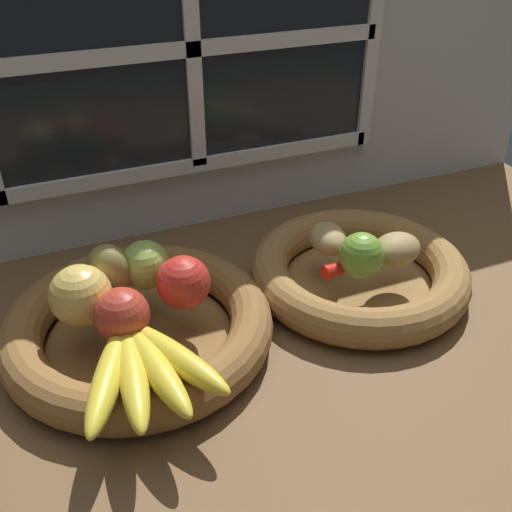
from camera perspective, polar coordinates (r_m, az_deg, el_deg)
name	(u,v)px	position (r cm, az deg, el deg)	size (l,w,h in cm)	color
ground_plane	(262,321)	(86.10, 0.60, -6.36)	(140.00, 90.00, 3.00)	brown
back_wall	(189,66)	(98.01, -6.48, 17.87)	(140.00, 4.60, 55.00)	silver
fruit_bowl_left	(139,327)	(80.23, -11.28, -6.73)	(35.79, 35.79, 5.66)	brown
fruit_bowl_right	(359,272)	(90.39, 9.93, -1.50)	(32.96, 32.96, 5.66)	olive
apple_golden_left	(81,295)	(75.76, -16.62, -3.68)	(7.79, 7.79, 7.79)	#DBB756
apple_green_back	(145,265)	(80.51, -10.67, -0.84)	(6.73, 6.73, 6.73)	#99B74C
apple_red_right	(183,282)	(76.03, -7.05, -2.57)	(7.05, 7.05, 7.05)	red
apple_red_front	(122,315)	(72.22, -12.86, -5.58)	(6.72, 6.72, 6.72)	#B73828
pear_brown	(110,270)	(79.64, -14.02, -1.37)	(6.18, 5.25, 7.53)	olive
banana_bunch_front	(142,366)	(67.56, -10.97, -10.47)	(17.56, 19.05, 3.19)	yellow
potato_oblong	(328,238)	(88.07, 6.98, 1.70)	(7.27, 5.45, 4.11)	tan
potato_small	(396,249)	(86.94, 13.45, 0.65)	(7.57, 5.99, 4.46)	#A38451
lime_near	(361,255)	(82.66, 10.16, 0.07)	(6.43, 6.43, 6.43)	#6B9E33
chili_pepper	(367,260)	(85.67, 10.71, -0.37)	(2.26, 2.26, 14.50)	red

